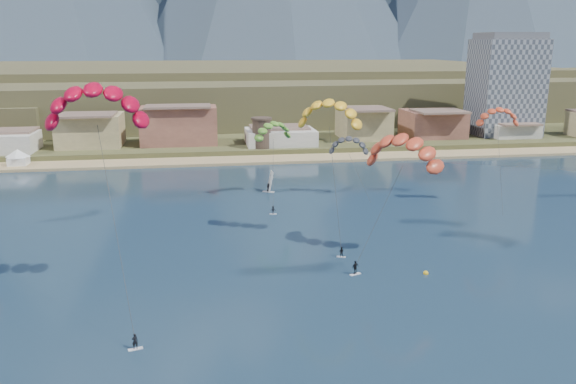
{
  "coord_description": "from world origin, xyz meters",
  "views": [
    {
      "loc": [
        -12.15,
        -47.61,
        30.57
      ],
      "look_at": [
        0.0,
        32.0,
        10.0
      ],
      "focal_mm": 36.29,
      "sensor_mm": 36.0,
      "label": 1
    }
  ],
  "objects_px": {
    "apartment_tower": "(506,85)",
    "kitesurfer_green": "(273,128)",
    "watchtower": "(262,133)",
    "buoy": "(426,273)",
    "kitesurfer_red": "(95,99)",
    "kitesurfer_orange": "(403,146)",
    "kitesurfer_yellow": "(330,110)",
    "windsurfer": "(269,185)"
  },
  "relations": [
    {
      "from": "watchtower",
      "to": "buoy",
      "type": "bearing_deg",
      "value": -82.05
    },
    {
      "from": "kitesurfer_yellow",
      "to": "windsurfer",
      "type": "xyz_separation_m",
      "value": [
        -5.72,
        31.39,
        -19.34
      ]
    },
    {
      "from": "kitesurfer_red",
      "to": "kitesurfer_orange",
      "type": "relative_size",
      "value": 1.4
    },
    {
      "from": "kitesurfer_orange",
      "to": "buoy",
      "type": "distance_m",
      "value": 18.49
    },
    {
      "from": "kitesurfer_yellow",
      "to": "windsurfer",
      "type": "relative_size",
      "value": 5.24
    },
    {
      "from": "kitesurfer_green",
      "to": "windsurfer",
      "type": "relative_size",
      "value": 4.07
    },
    {
      "from": "watchtower",
      "to": "kitesurfer_orange",
      "type": "xyz_separation_m",
      "value": [
        11.9,
        -81.98,
        9.87
      ]
    },
    {
      "from": "kitesurfer_green",
      "to": "windsurfer",
      "type": "height_order",
      "value": "kitesurfer_green"
    },
    {
      "from": "apartment_tower",
      "to": "buoy",
      "type": "relative_size",
      "value": 44.56
    },
    {
      "from": "kitesurfer_orange",
      "to": "windsurfer",
      "type": "relative_size",
      "value": 4.58
    },
    {
      "from": "apartment_tower",
      "to": "watchtower",
      "type": "relative_size",
      "value": 3.72
    },
    {
      "from": "kitesurfer_red",
      "to": "kitesurfer_green",
      "type": "bearing_deg",
      "value": 59.81
    },
    {
      "from": "kitesurfer_yellow",
      "to": "watchtower",
      "type": "bearing_deg",
      "value": 92.06
    },
    {
      "from": "watchtower",
      "to": "kitesurfer_orange",
      "type": "relative_size",
      "value": 0.42
    },
    {
      "from": "kitesurfer_yellow",
      "to": "kitesurfer_green",
      "type": "distance_m",
      "value": 28.36
    },
    {
      "from": "apartment_tower",
      "to": "kitesurfer_yellow",
      "type": "distance_m",
      "value": 117.24
    },
    {
      "from": "watchtower",
      "to": "kitesurfer_orange",
      "type": "height_order",
      "value": "kitesurfer_orange"
    },
    {
      "from": "apartment_tower",
      "to": "windsurfer",
      "type": "distance_m",
      "value": 101.88
    },
    {
      "from": "kitesurfer_green",
      "to": "kitesurfer_yellow",
      "type": "bearing_deg",
      "value": -78.9
    },
    {
      "from": "kitesurfer_green",
      "to": "buoy",
      "type": "distance_m",
      "value": 48.7
    },
    {
      "from": "kitesurfer_red",
      "to": "buoy",
      "type": "height_order",
      "value": "kitesurfer_red"
    },
    {
      "from": "kitesurfer_orange",
      "to": "apartment_tower",
      "type": "bearing_deg",
      "value": 54.65
    },
    {
      "from": "watchtower",
      "to": "kitesurfer_green",
      "type": "xyz_separation_m",
      "value": [
        -2.65,
        -46.99,
        7.82
      ]
    },
    {
      "from": "kitesurfer_green",
      "to": "kitesurfer_red",
      "type": "bearing_deg",
      "value": -120.19
    },
    {
      "from": "kitesurfer_red",
      "to": "apartment_tower",
      "type": "bearing_deg",
      "value": 44.25
    },
    {
      "from": "kitesurfer_red",
      "to": "buoy",
      "type": "bearing_deg",
      "value": 1.38
    },
    {
      "from": "watchtower",
      "to": "windsurfer",
      "type": "distance_m",
      "value": 43.07
    },
    {
      "from": "watchtower",
      "to": "buoy",
      "type": "relative_size",
      "value": 11.98
    },
    {
      "from": "apartment_tower",
      "to": "kitesurfer_green",
      "type": "relative_size",
      "value": 1.76
    },
    {
      "from": "apartment_tower",
      "to": "buoy",
      "type": "distance_m",
      "value": 125.98
    },
    {
      "from": "apartment_tower",
      "to": "watchtower",
      "type": "bearing_deg",
      "value": -170.07
    },
    {
      "from": "kitesurfer_red",
      "to": "kitesurfer_yellow",
      "type": "xyz_separation_m",
      "value": [
        31.51,
        17.95,
        -3.71
      ]
    },
    {
      "from": "kitesurfer_yellow",
      "to": "buoy",
      "type": "relative_size",
      "value": 32.73
    },
    {
      "from": "kitesurfer_orange",
      "to": "windsurfer",
      "type": "bearing_deg",
      "value": 110.83
    },
    {
      "from": "kitesurfer_yellow",
      "to": "kitesurfer_orange",
      "type": "relative_size",
      "value": 1.14
    },
    {
      "from": "watchtower",
      "to": "kitesurfer_green",
      "type": "distance_m",
      "value": 47.71
    },
    {
      "from": "apartment_tower",
      "to": "windsurfer",
      "type": "relative_size",
      "value": 7.14
    },
    {
      "from": "apartment_tower",
      "to": "kitesurfer_green",
      "type": "bearing_deg",
      "value": -143.57
    },
    {
      "from": "apartment_tower",
      "to": "kitesurfer_green",
      "type": "height_order",
      "value": "apartment_tower"
    },
    {
      "from": "windsurfer",
      "to": "kitesurfer_red",
      "type": "bearing_deg",
      "value": -117.6
    },
    {
      "from": "watchtower",
      "to": "kitesurfer_yellow",
      "type": "relative_size",
      "value": 0.37
    },
    {
      "from": "watchtower",
      "to": "windsurfer",
      "type": "xyz_separation_m",
      "value": [
        -3.05,
        -42.68,
        -4.95
      ]
    }
  ]
}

